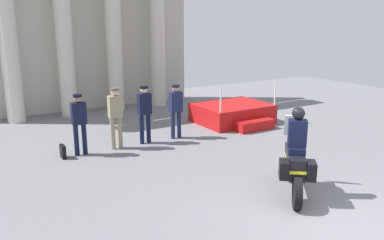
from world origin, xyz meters
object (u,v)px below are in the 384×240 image
object	(u,v)px
reviewing_stand	(233,114)
officer_in_row_0	(79,120)
officer_in_row_2	(145,110)
briefcase_on_ground	(63,152)
officer_in_row_1	(115,113)
officer_in_row_3	(176,107)
motorcycle_with_rider	(295,159)

from	to	relation	value
reviewing_stand	officer_in_row_0	bearing A→B (deg)	-173.18
officer_in_row_2	briefcase_on_ground	xyz separation A→B (m)	(-2.44, -0.08, -0.83)
reviewing_stand	officer_in_row_1	bearing A→B (deg)	-172.12
officer_in_row_0	officer_in_row_3	size ratio (longest dim) A/B	1.01
officer_in_row_3	officer_in_row_2	bearing A→B (deg)	0.27
reviewing_stand	briefcase_on_ground	distance (m)	6.21
reviewing_stand	briefcase_on_ground	size ratio (longest dim) A/B	6.91
officer_in_row_2	reviewing_stand	bearing A→B (deg)	-169.94
officer_in_row_0	motorcycle_with_rider	xyz separation A→B (m)	(3.08, -4.87, -0.19)
officer_in_row_1	officer_in_row_2	distance (m)	0.91
officer_in_row_3	motorcycle_with_rider	distance (m)	4.93
officer_in_row_0	motorcycle_with_rider	bearing A→B (deg)	123.16
reviewing_stand	officer_in_row_2	size ratio (longest dim) A/B	1.45
reviewing_stand	motorcycle_with_rider	distance (m)	6.15
officer_in_row_1	reviewing_stand	bearing A→B (deg)	-171.27
officer_in_row_0	briefcase_on_ground	bearing A→B (deg)	1.08
motorcycle_with_rider	reviewing_stand	bearing A→B (deg)	14.41
officer_in_row_2	briefcase_on_ground	world-z (taller)	officer_in_row_2
reviewing_stand	officer_in_row_1	distance (m)	4.74
officer_in_row_2	officer_in_row_3	size ratio (longest dim) A/B	1.03
officer_in_row_1	officer_in_row_3	world-z (taller)	officer_in_row_1
officer_in_row_0	motorcycle_with_rider	size ratio (longest dim) A/B	0.88
officer_in_row_2	officer_in_row_1	bearing A→B (deg)	3.22
officer_in_row_3	briefcase_on_ground	size ratio (longest dim) A/B	4.63
officer_in_row_2	motorcycle_with_rider	xyz separation A→B (m)	(1.12, -4.94, -0.22)
reviewing_stand	officer_in_row_2	bearing A→B (deg)	-170.79
briefcase_on_ground	reviewing_stand	bearing A→B (deg)	6.30
officer_in_row_2	motorcycle_with_rider	distance (m)	5.07
officer_in_row_0	officer_in_row_1	size ratio (longest dim) A/B	0.96
officer_in_row_1	officer_in_row_3	distance (m)	1.95
officer_in_row_1	officer_in_row_2	world-z (taller)	officer_in_row_1
officer_in_row_1	motorcycle_with_rider	bearing A→B (deg)	113.39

